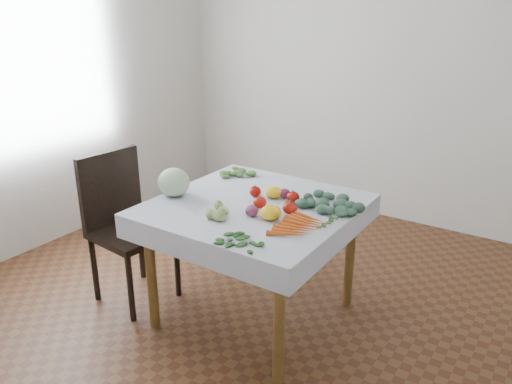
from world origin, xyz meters
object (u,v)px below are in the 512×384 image
Objects in this scene: table at (254,220)px; carrot_bunch at (299,225)px; cabbage at (174,182)px; heirloom_back at (274,192)px; chair at (123,217)px.

carrot_bunch reaches higher than table.
cabbage reaches higher than carrot_bunch.
cabbage is 0.61m from heirloom_back.
cabbage is at bearing 15.25° from chair.
table is at bearing 17.00° from chair.
cabbage is at bearing -179.92° from carrot_bunch.
chair is at bearing -155.54° from heirloom_back.
carrot_bunch is at bearing 0.08° from cabbage.
table is 1.02× the size of chair.
heirloom_back reaches higher than carrot_bunch.
table is at bearing 18.32° from cabbage.
heirloom_back is at bearing 138.06° from carrot_bunch.
cabbage is at bearing -149.72° from heirloom_back.
chair is 9.54× the size of heirloom_back.
carrot_bunch is at bearing -22.46° from table.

